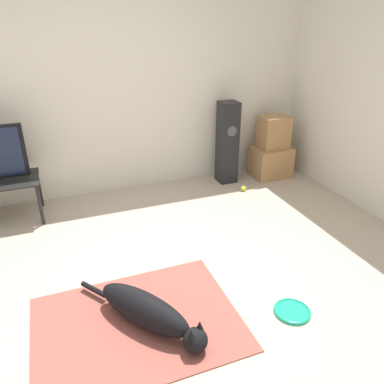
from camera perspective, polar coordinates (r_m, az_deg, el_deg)
ground_plane at (r=3.13m, az=-4.80°, el=-14.76°), size 12.00×12.00×0.00m
wall_back at (r=4.52m, az=-13.40°, el=15.37°), size 8.00×0.06×2.55m
area_rug at (r=2.88m, az=-8.31°, el=-19.20°), size 1.44×1.09×0.01m
dog at (r=2.77m, az=-6.67°, el=-17.67°), size 0.72×0.99×0.25m
frisbee at (r=3.02m, az=15.03°, el=-17.13°), size 0.27×0.27×0.03m
cardboard_box_lower at (r=5.20m, az=11.89°, el=4.49°), size 0.50×0.38×0.40m
cardboard_box_upper at (r=5.09m, az=12.34°, el=8.90°), size 0.37×0.29×0.42m
floor_speaker at (r=4.85m, az=5.40°, el=7.46°), size 0.23×0.23×1.05m
tennis_ball_by_boxes at (r=4.75m, az=7.86°, el=0.53°), size 0.07×0.07×0.07m
tennis_ball_near_speaker at (r=4.99m, az=5.86°, el=1.92°), size 0.07×0.07×0.07m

